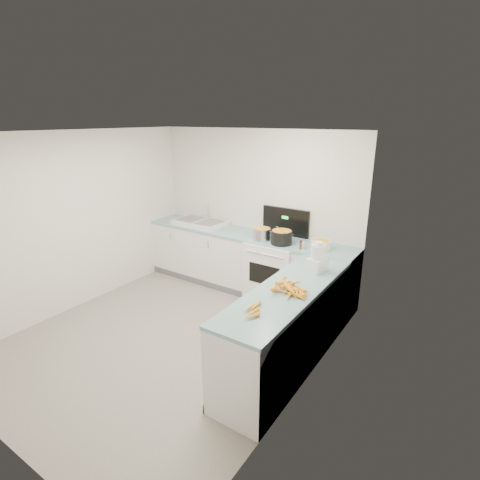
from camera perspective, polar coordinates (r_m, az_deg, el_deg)
The scene contains 19 objects.
floor at distance 4.98m, azimuth -10.24°, elevation -14.32°, with size 3.50×4.00×0.00m, color gray, non-canonical shape.
ceiling at distance 4.22m, azimuth -12.20°, elevation 15.72°, with size 3.50×4.00×0.00m, color silver, non-canonical shape.
wall_back at distance 5.97m, azimuth 2.39°, elevation 4.58°, with size 3.50×2.50×0.00m, color silver, non-canonical shape.
wall_left at distance 5.77m, azimuth -23.69°, elevation 2.56°, with size 4.00×2.50×0.00m, color silver, non-canonical shape.
wall_right at distance 3.51m, azimuth 9.88°, elevation -5.67°, with size 4.00×2.50×0.00m, color silver, non-canonical shape.
counter_back at distance 5.96m, azimuth 0.79°, elevation -3.29°, with size 3.50×0.62×0.94m.
counter_right at distance 4.22m, azimuth 7.20°, elevation -13.11°, with size 0.62×2.20×0.94m.
stove at distance 5.69m, azimuth 5.38°, elevation -4.41°, with size 0.76×0.65×1.36m.
sink at distance 6.31m, azimuth -6.08°, elevation 2.68°, with size 0.86×0.52×0.31m.
steel_pot at distance 5.48m, azimuth 3.38°, elevation 0.81°, with size 0.27×0.27×0.20m, color silver.
black_pot at distance 5.33m, azimuth 6.34°, elevation 0.31°, with size 0.30×0.30×0.22m, color black.
wooden_spoon at distance 5.29m, azimuth 6.38°, elevation 1.52°, with size 0.01×0.01×0.35m, color #AD7A47.
mixing_bowl at distance 5.20m, azimuth 12.18°, elevation -0.73°, with size 0.27×0.27×0.12m, color white.
extract_bottle at distance 5.16m, azimuth 9.24°, elevation -0.85°, with size 0.04×0.04×0.10m, color #593319.
spice_jar at distance 5.17m, azimuth 9.49°, elevation -0.96°, with size 0.05×0.05×0.08m, color #E5B266.
food_processor at distance 4.44m, azimuth 11.73°, elevation -2.78°, with size 0.23×0.25×0.36m.
carrot_pile at distance 3.91m, azimuth 7.80°, elevation -7.40°, with size 0.41×0.43×0.09m.
peeled_carrots at distance 3.51m, azimuth 1.84°, elevation -10.69°, with size 0.18×0.36×0.04m.
peelings at distance 6.42m, azimuth -7.89°, elevation 3.26°, with size 0.23×0.23×0.01m.
Camera 1 is at (3.00, -2.96, 2.65)m, focal length 28.00 mm.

